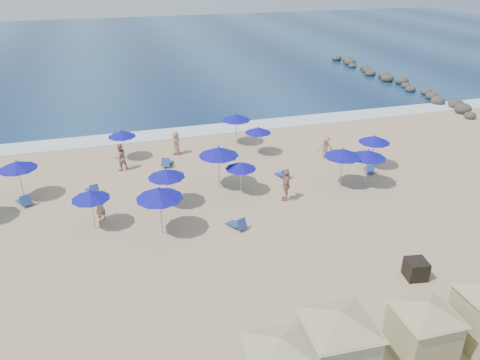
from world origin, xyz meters
name	(u,v)px	position (x,y,z in m)	size (l,w,h in m)	color
ground	(260,228)	(0.00, 0.00, 0.00)	(160.00, 160.00, 0.00)	tan
ocean	(145,47)	(0.00, 55.00, 0.03)	(160.00, 80.00, 0.06)	#0E274E
surf_line	(198,131)	(0.00, 15.50, 0.04)	(160.00, 2.50, 0.08)	white
rock_jetty	(392,80)	(24.01, 24.90, 0.36)	(2.56, 26.66, 0.96)	#302B28
trash_bin	(416,269)	(5.24, -5.84, 0.44)	(0.88, 0.88, 0.88)	black
cabana_0	(280,360)	(-2.74, -9.89, 1.55)	(4.31, 4.31, 2.71)	tan
cabana_1	(338,335)	(-0.56, -9.55, 1.66)	(4.63, 4.63, 2.91)	tan
cabana_2	(425,322)	(2.67, -9.68, 1.47)	(4.09, 4.09, 2.57)	tan
umbrella_1	(90,195)	(-8.22, 2.50, 1.93)	(1.95, 1.95, 2.22)	#A5A8AD
umbrella_2	(17,165)	(-12.14, 7.07, 2.15)	(2.17, 2.17, 2.47)	#A5A8AD
umbrella_3	(159,194)	(-4.93, 0.91, 2.32)	(2.35, 2.35, 2.68)	#A5A8AD
umbrella_4	(122,134)	(-6.10, 11.42, 1.87)	(1.90, 1.90, 2.16)	#A5A8AD
umbrella_5	(219,151)	(-0.85, 5.22, 2.38)	(2.41, 2.41, 2.75)	#A5A8AD
umbrella_6	(241,166)	(0.20, 4.11, 1.80)	(1.83, 1.83, 2.08)	#A5A8AD
umbrella_7	(258,130)	(3.10, 9.58, 1.84)	(1.86, 1.86, 2.12)	#A5A8AD
umbrella_8	(343,153)	(6.29, 3.22, 2.25)	(2.28, 2.28, 2.59)	#A5A8AD
umbrella_9	(236,117)	(2.19, 11.96, 2.10)	(2.13, 2.13, 2.42)	#A5A8AD
umbrella_10	(375,139)	(9.63, 5.19, 2.04)	(2.06, 2.06, 2.35)	#A5A8AD
umbrella_11	(368,154)	(7.78, 2.85, 2.14)	(2.17, 2.17, 2.47)	#A5A8AD
umbrella_12	(166,173)	(-4.18, 3.76, 2.04)	(2.07, 2.07, 2.35)	#A5A8AD
beach_chair_0	(24,201)	(-12.02, 6.27, 0.25)	(1.06, 1.43, 0.72)	navy
beach_chair_1	(93,189)	(-8.28, 6.70, 0.22)	(0.91, 1.26, 0.63)	navy
beach_chair_2	(167,163)	(-3.43, 9.38, 0.24)	(1.00, 1.38, 0.69)	navy
beach_chair_3	(238,224)	(-1.09, 0.35, 0.23)	(0.98, 1.33, 0.67)	navy
beach_chair_4	(283,174)	(3.43, 5.46, 0.22)	(0.71, 1.22, 0.63)	navy
beach_chair_5	(369,169)	(9.11, 4.54, 0.23)	(0.98, 1.30, 0.65)	navy
beachgoer_0	(100,206)	(-7.88, 3.11, 0.92)	(0.67, 0.44, 1.84)	tan
beachgoer_1	(120,157)	(-6.42, 9.62, 0.92)	(0.90, 0.70, 1.84)	tan
beachgoer_2	(286,185)	(2.47, 2.60, 0.94)	(1.10, 0.46, 1.87)	tan
beachgoer_3	(325,148)	(7.29, 7.42, 0.85)	(1.10, 0.63, 1.70)	tan
beachgoer_4	(176,143)	(-2.47, 11.24, 0.86)	(0.84, 0.54, 1.71)	tan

